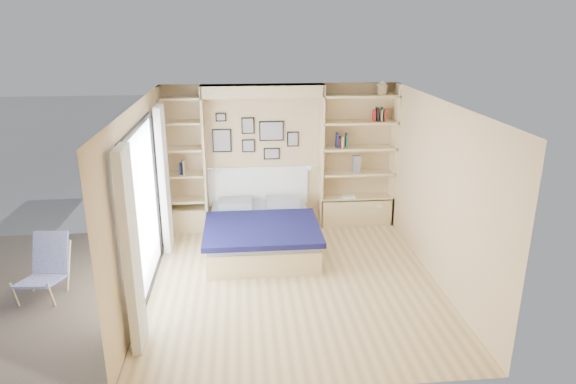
{
  "coord_description": "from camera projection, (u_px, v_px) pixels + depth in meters",
  "views": [
    {
      "loc": [
        -0.67,
        -6.42,
        3.49
      ],
      "look_at": [
        0.01,
        0.9,
        1.03
      ],
      "focal_mm": 32.0,
      "sensor_mm": 36.0,
      "label": 1
    }
  ],
  "objects": [
    {
      "name": "bed",
      "position": [
        261.0,
        232.0,
        8.22
      ],
      "size": [
        1.75,
        2.15,
        1.07
      ],
      "color": "beige",
      "rests_on": "ground"
    },
    {
      "name": "deck_chair",
      "position": [
        45.0,
        268.0,
        6.78
      ],
      "size": [
        0.56,
        0.86,
        0.82
      ],
      "rotation": [
        0.0,
        0.0,
        -0.09
      ],
      "color": "tan",
      "rests_on": "ground"
    },
    {
      "name": "reading_lamps",
      "position": [
        264.0,
        168.0,
        8.75
      ],
      "size": [
        1.92,
        0.12,
        0.15
      ],
      "color": "silver",
      "rests_on": "ground"
    },
    {
      "name": "deck",
      "position": [
        28.0,
        293.0,
        6.91
      ],
      "size": [
        3.2,
        4.0,
        0.05
      ],
      "primitive_type": "cube",
      "color": "#706053",
      "rests_on": "ground"
    },
    {
      "name": "room_shell",
      "position": [
        260.0,
        178.0,
        8.29
      ],
      "size": [
        4.5,
        4.5,
        4.5
      ],
      "color": "tan",
      "rests_on": "ground"
    },
    {
      "name": "shelf_decor",
      "position": [
        343.0,
        133.0,
        8.75
      ],
      "size": [
        3.52,
        0.23,
        2.03
      ],
      "color": "#A51E1E",
      "rests_on": "ground"
    },
    {
      "name": "ground",
      "position": [
        293.0,
        281.0,
        7.23
      ],
      "size": [
        4.5,
        4.5,
        0.0
      ],
      "primitive_type": "plane",
      "color": "#D9BB7C",
      "rests_on": "ground"
    },
    {
      "name": "photo_gallery",
      "position": [
        254.0,
        137.0,
        8.78
      ],
      "size": [
        1.48,
        0.02,
        0.82
      ],
      "color": "black",
      "rests_on": "ground"
    }
  ]
}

